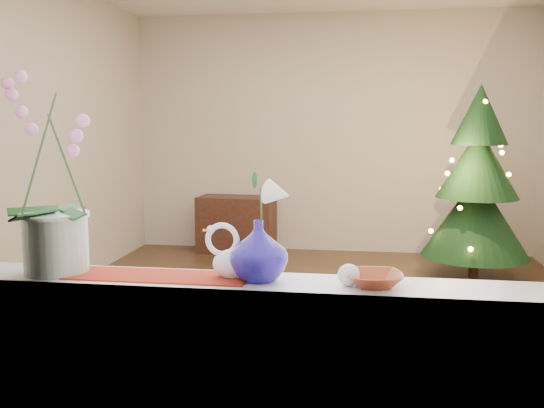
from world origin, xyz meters
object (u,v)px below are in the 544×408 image
(xmas_tree, at_px, (477,183))
(paperweight, at_px, (349,275))
(swan, at_px, (235,252))
(blue_vase, at_px, (259,246))
(side_table, at_px, (237,224))
(orchid_pot, at_px, (52,173))
(amber_dish, at_px, (374,280))

(xmas_tree, bearing_deg, paperweight, -106.12)
(swan, distance_m, blue_vase, 0.10)
(paperweight, bearing_deg, side_table, 106.59)
(xmas_tree, distance_m, side_table, 2.69)
(paperweight, distance_m, xmas_tree, 4.00)
(side_table, bearing_deg, orchid_pot, -82.69)
(swan, bearing_deg, amber_dish, -13.00)
(blue_vase, relative_size, amber_dish, 1.49)
(xmas_tree, xyz_separation_m, side_table, (-2.49, 0.80, -0.60))
(blue_vase, bearing_deg, paperweight, -4.59)
(paperweight, relative_size, amber_dish, 0.46)
(orchid_pot, bearing_deg, paperweight, -1.30)
(orchid_pot, xyz_separation_m, xmas_tree, (2.21, 3.82, -0.38))
(blue_vase, bearing_deg, xmas_tree, 69.42)
(orchid_pot, xyz_separation_m, side_table, (-0.28, 4.62, -0.98))
(amber_dish, bearing_deg, side_table, 107.60)
(amber_dish, distance_m, xmas_tree, 3.97)
(blue_vase, xyz_separation_m, paperweight, (0.32, -0.03, -0.09))
(amber_dish, xyz_separation_m, side_table, (-1.47, 4.63, -0.62))
(swan, bearing_deg, paperweight, -14.99)
(paperweight, bearing_deg, swan, 174.17)
(blue_vase, relative_size, paperweight, 3.24)
(blue_vase, distance_m, xmas_tree, 4.08)
(orchid_pot, distance_m, amber_dish, 1.24)
(amber_dish, bearing_deg, orchid_pot, 179.21)
(orchid_pot, height_order, amber_dish, orchid_pot)
(orchid_pot, height_order, side_table, orchid_pot)
(blue_vase, bearing_deg, orchid_pot, -179.93)
(xmas_tree, bearing_deg, amber_dish, -104.94)
(orchid_pot, distance_m, swan, 0.74)
(paperweight, bearing_deg, blue_vase, 175.41)
(orchid_pot, height_order, paperweight, orchid_pot)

